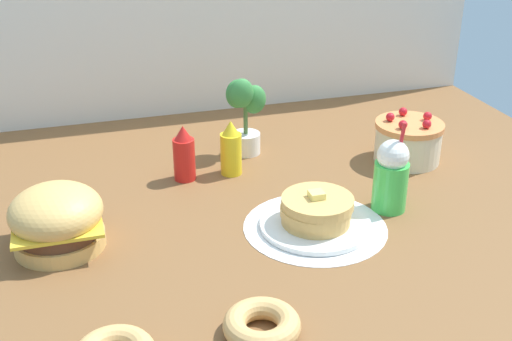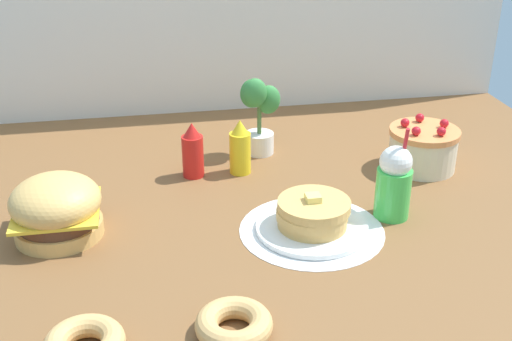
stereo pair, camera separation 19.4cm
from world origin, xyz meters
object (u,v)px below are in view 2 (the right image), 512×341
Objects in this scene: ketchup_bottle at (193,152)px; mustard_bottle at (240,148)px; burger at (56,208)px; cream_soda_cup at (394,182)px; pancake_stack at (312,218)px; layer_cake at (423,148)px; donut_chocolate at (234,324)px; potted_plant at (259,112)px.

ketchup_bottle is 0.16m from mustard_bottle.
cream_soda_cup is at bearing -3.87° from burger.
pancake_stack is at bearing -54.69° from ketchup_bottle.
pancake_stack is at bearing -144.28° from layer_cake.
donut_chocolate is 1.02m from potted_plant.
ketchup_bottle is at bearing 90.81° from donut_chocolate.
layer_cake is at bearing -5.78° from ketchup_bottle.
ketchup_bottle is at bearing -149.56° from potted_plant.
mustard_bottle is (0.57, 0.31, 0.00)m from burger.
ketchup_bottle is 0.68m from cream_soda_cup.
pancake_stack is 0.60m from layer_cake.
pancake_stack is (0.72, -0.11, -0.04)m from burger.
burger is 0.88× the size of cream_soda_cup.
layer_cake is 0.38m from cream_soda_cup.
donut_chocolate is at bearing -125.49° from pancake_stack.
burger is 1.33× the size of ketchup_bottle.
burger is 1.33× the size of mustard_bottle.
layer_cake is 0.82× the size of potted_plant.
burger reaches higher than layer_cake.
donut_chocolate is (-0.15, -0.83, -0.06)m from mustard_bottle.
potted_plant is at bearing 119.99° from cream_soda_cup.
burger is 1.22m from layer_cake.
donut_chocolate is at bearing -89.19° from ketchup_bottle.
donut_chocolate is (-0.77, -0.75, -0.05)m from layer_cake.
pancake_stack is at bearing -8.71° from burger.
potted_plant is at bearing 94.95° from pancake_stack.
donut_chocolate is (0.43, -0.52, -0.06)m from burger.
cream_soda_cup is 0.71m from donut_chocolate.
mustard_bottle is at bearing 79.89° from donut_chocolate.
layer_cake is 0.83× the size of cream_soda_cup.
ketchup_bottle is at bearing 174.22° from layer_cake.
donut_chocolate is at bearing -135.70° from layer_cake.
mustard_bottle is 0.19m from potted_plant.
burger is at bearing 129.48° from donut_chocolate.
pancake_stack is 0.45m from mustard_bottle.
burger is 0.52m from ketchup_bottle.
pancake_stack is at bearing 54.51° from donut_chocolate.
mustard_bottle reaches higher than pancake_stack.
pancake_stack is at bearing -71.47° from mustard_bottle.
ketchup_bottle is at bearing 125.31° from pancake_stack.
potted_plant reaches higher than cream_soda_cup.
pancake_stack is 1.83× the size of donut_chocolate.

